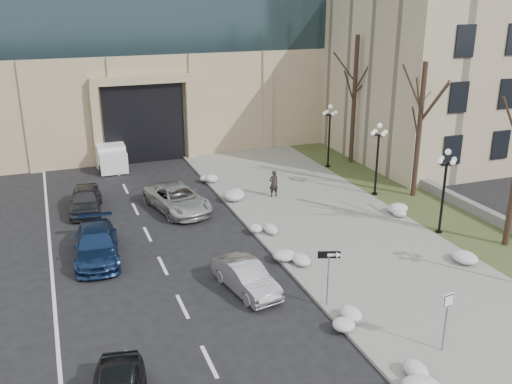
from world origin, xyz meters
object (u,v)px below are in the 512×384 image
Objects in this scene: one_way_sign at (333,261)px; lamppost_b at (445,180)px; keep_sign at (447,310)px; pedestrian at (274,184)px; car_d at (177,199)px; lamppost_c at (378,150)px; car_c at (96,245)px; car_e at (85,200)px; box_truck at (110,154)px; car_b at (246,277)px; lamppost_d at (330,127)px.

one_way_sign is 0.54× the size of lamppost_b.
pedestrian is at bearing 81.55° from keep_sign.
car_d is 1.14× the size of lamppost_c.
car_c is 2.12× the size of keep_sign.
car_c is at bearing -148.10° from car_d.
car_e is 18.11m from lamppost_c.
keep_sign is (8.29, -28.41, 0.91)m from box_truck.
box_truck is at bearing 85.54° from car_c.
lamppost_b reaches higher than keep_sign.
car_e is at bearing 139.04° from one_way_sign.
car_e reaches higher than car_b.
keep_sign is (2.33, -4.23, -0.34)m from one_way_sign.
lamppost_d is at bearing -22.45° from box_truck.
keep_sign is 0.51× the size of lamppost_c.
car_b is 4.08m from one_way_sign.
pedestrian is (11.38, 4.97, 0.23)m from car_c.
lamppost_b is at bearing -51.55° from box_truck.
lamppost_b is (6.25, -8.36, 2.10)m from pedestrian.
pedestrian is at bearing -12.23° from car_d.
lamppost_c reaches higher than pedestrian.
car_b is 2.35× the size of pedestrian.
lamppost_c reaches higher than car_d.
lamppost_c is (12.44, -1.89, 2.32)m from car_d.
one_way_sign is (3.39, -13.13, 1.37)m from car_d.
keep_sign reaches higher than car_c.
car_b is 0.84× the size of lamppost_b.
keep_sign reaches higher than car_b.
car_b is at bearing -128.01° from lamppost_d.
lamppost_c is at bearing 25.09° from car_b.
car_b is 0.91× the size of car_e.
lamppost_c is at bearing 59.61° from keep_sign.
one_way_sign reaches higher than car_c.
pedestrian is (6.19, -0.02, 0.22)m from car_d.
car_e is at bearing 94.40° from car_c.
car_d is 5.44m from car_e.
pedestrian is 0.70× the size of keep_sign.
box_truck reaches higher than car_e.
lamppost_c is at bearing 90.00° from lamppost_b.
car_d is at bearing 82.07° from car_b.
car_c is at bearing -170.00° from lamppost_c.
car_c reaches higher than car_b.
lamppost_c is (17.58, -3.66, 2.32)m from car_e.
box_truck is at bearing 139.24° from lamppost_c.
car_d reaches higher than car_b.
lamppost_d reaches higher than box_truck.
box_truck is at bearing -55.41° from pedestrian.
lamppost_c is (11.86, 8.67, 2.41)m from car_b.
lamppost_d is (12.44, 4.61, 2.32)m from car_d.
car_b is 0.78× the size of car_c.
car_d is 1.14× the size of lamppost_d.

